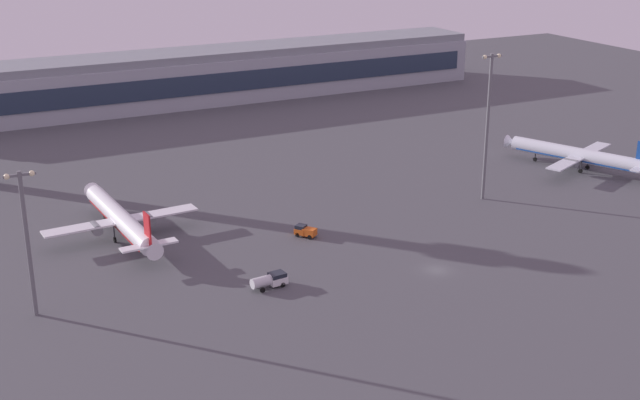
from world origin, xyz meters
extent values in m
plane|color=#4C4C51|center=(0.00, 0.00, 0.00)|extent=(416.00, 416.00, 0.00)
cube|color=#9EA3AD|center=(10.40, 145.20, 7.00)|extent=(187.51, 22.00, 14.00)
cube|color=#263347|center=(10.40, 134.00, 7.70)|extent=(180.01, 0.40, 6.16)
cube|color=gray|center=(10.40, 145.20, 15.20)|extent=(187.51, 19.80, 2.40)
cylinder|color=silver|center=(63.55, 34.00, 3.73)|extent=(15.96, 31.52, 3.46)
cone|color=silver|center=(56.74, 50.09, 3.73)|extent=(3.88, 3.29, 3.29)
cube|color=silver|center=(63.90, 33.16, 3.55)|extent=(28.24, 14.71, 0.32)
cylinder|color=slate|center=(59.29, 31.21, 2.91)|extent=(3.12, 3.80, 2.00)
cylinder|color=slate|center=(68.51, 35.11, 2.91)|extent=(3.12, 3.80, 2.00)
cube|color=#19479E|center=(63.55, 34.00, 2.78)|extent=(14.62, 28.97, 0.33)
cylinder|color=#333338|center=(59.46, 43.65, 2.12)|extent=(0.25, 0.25, 3.23)
cylinder|color=black|center=(59.46, 43.65, 0.50)|extent=(0.73, 1.06, 1.00)
cylinder|color=#333338|center=(62.59, 31.12, 2.12)|extent=(0.25, 0.25, 3.23)
cylinder|color=black|center=(62.59, 31.12, 0.50)|extent=(0.73, 1.06, 1.00)
cylinder|color=#333338|center=(66.28, 32.68, 2.12)|extent=(0.25, 0.25, 3.23)
cylinder|color=black|center=(66.28, 32.68, 0.50)|extent=(0.73, 1.06, 1.00)
cylinder|color=white|center=(-45.21, 41.08, 3.83)|extent=(5.34, 33.78, 3.55)
cone|color=white|center=(-46.17, 59.00, 3.83)|extent=(3.49, 2.42, 3.37)
cone|color=white|center=(-44.24, 22.98, 3.83)|extent=(3.33, 2.78, 3.20)
cube|color=white|center=(-45.16, 40.15, 3.64)|extent=(30.06, 5.33, 0.33)
cube|color=white|center=(-44.33, 24.75, 4.02)|extent=(10.38, 2.79, 0.33)
cube|color=red|center=(-44.35, 25.03, 6.87)|extent=(0.44, 3.00, 6.07)
cylinder|color=slate|center=(-50.29, 39.87, 2.99)|extent=(2.23, 3.47, 2.06)
cylinder|color=slate|center=(-40.03, 40.42, 2.99)|extent=(2.23, 3.47, 2.06)
cube|color=red|center=(-45.21, 41.08, 2.85)|extent=(4.85, 31.08, 0.34)
cylinder|color=#333338|center=(-45.78, 51.83, 2.17)|extent=(0.26, 0.26, 3.32)
cylinder|color=black|center=(-45.78, 51.83, 0.51)|extent=(0.43, 1.05, 1.03)
cylinder|color=#333338|center=(-47.14, 38.64, 2.17)|extent=(0.26, 0.26, 3.32)
cylinder|color=black|center=(-47.14, 38.64, 0.51)|extent=(0.43, 1.05, 1.03)
cylinder|color=#333338|center=(-43.03, 38.86, 2.17)|extent=(0.26, 0.26, 3.32)
cylinder|color=black|center=(-43.03, 38.86, 0.51)|extent=(0.43, 1.05, 1.03)
cube|color=white|center=(-27.60, 7.05, 1.05)|extent=(3.22, 2.69, 1.20)
cube|color=#1E232D|center=(-27.60, 7.05, 2.00)|extent=(2.85, 2.46, 0.70)
cylinder|color=silver|center=(-30.29, 6.78, 1.44)|extent=(4.36, 2.21, 1.80)
cylinder|color=black|center=(-27.29, 8.14, 0.45)|extent=(0.93, 0.39, 0.90)
cylinder|color=black|center=(-27.08, 6.05, 0.45)|extent=(0.93, 0.39, 0.90)
cylinder|color=black|center=(-31.11, 7.75, 0.45)|extent=(0.93, 0.39, 0.90)
cylinder|color=black|center=(-30.90, 5.66, 0.45)|extent=(0.93, 0.39, 0.90)
cube|color=#D85919|center=(-14.17, 25.48, 1.00)|extent=(2.85, 2.87, 1.10)
cube|color=#1E232D|center=(-14.17, 25.48, 1.90)|extent=(2.57, 2.57, 0.70)
cube|color=#D85919|center=(-13.07, 23.94, 1.15)|extent=(2.95, 3.07, 1.40)
cylinder|color=black|center=(-15.03, 25.23, 0.45)|extent=(0.77, 0.91, 0.90)
cylinder|color=black|center=(-13.64, 26.21, 0.45)|extent=(0.77, 0.91, 0.90)
cylinder|color=black|center=(-13.47, 23.04, 0.45)|extent=(0.77, 0.91, 0.90)
cylinder|color=black|center=(-12.09, 24.02, 0.45)|extent=(0.77, 0.91, 0.90)
cylinder|color=slate|center=(-65.76, 14.50, 11.84)|extent=(0.70, 0.70, 23.68)
cube|color=slate|center=(-65.76, 14.50, 23.08)|extent=(4.80, 0.40, 0.40)
sphere|color=#F9EAB2|center=(-67.56, 14.50, 23.08)|extent=(0.90, 0.90, 0.90)
sphere|color=#F9EAB2|center=(-63.96, 14.50, 23.08)|extent=(0.90, 0.90, 0.90)
cylinder|color=slate|center=(30.43, 26.82, 15.84)|extent=(0.70, 0.70, 31.69)
cube|color=slate|center=(30.43, 26.82, 31.09)|extent=(4.80, 0.40, 0.40)
sphere|color=#F9EAB2|center=(28.63, 26.82, 31.09)|extent=(0.90, 0.90, 0.90)
sphere|color=#F9EAB2|center=(32.23, 26.82, 31.09)|extent=(0.90, 0.90, 0.90)
camera|label=1|loc=(-81.05, -112.88, 61.71)|focal=47.95mm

